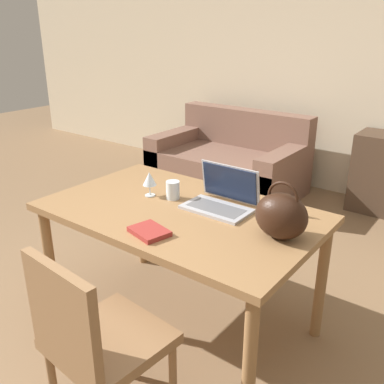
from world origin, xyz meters
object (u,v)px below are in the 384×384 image
chair (94,338)px  drinking_glass (173,190)px  couch (229,164)px  wine_glass (150,179)px  laptop (223,197)px  handbag (281,215)px

chair → drinking_glass: bearing=113.5°
couch → wine_glass: 2.25m
laptop → wine_glass: size_ratio=2.50×
couch → wine_glass: bearing=-70.0°
chair → wine_glass: (-0.44, 0.82, 0.35)m
couch → chair: bearing=-67.6°
couch → laptop: size_ratio=4.24×
couch → handbag: bearing=-52.6°
chair → couch: (-1.18, 2.87, -0.22)m
laptop → wine_glass: 0.44m
laptop → wine_glass: bearing=-164.4°
couch → wine_glass: wine_glass is taller
chair → drinking_glass: (-0.30, 0.87, 0.30)m
couch → drinking_glass: size_ratio=14.75×
drinking_glass → wine_glass: bearing=-160.7°
couch → laptop: (1.17, -1.93, 0.53)m
laptop → handbag: size_ratio=1.30×
chair → couch: bearing=116.8°
laptop → drinking_glass: bearing=-166.1°
chair → laptop: (-0.01, 0.94, 0.31)m
wine_glass → handbag: bearing=-1.5°
chair → wine_glass: size_ratio=6.10×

